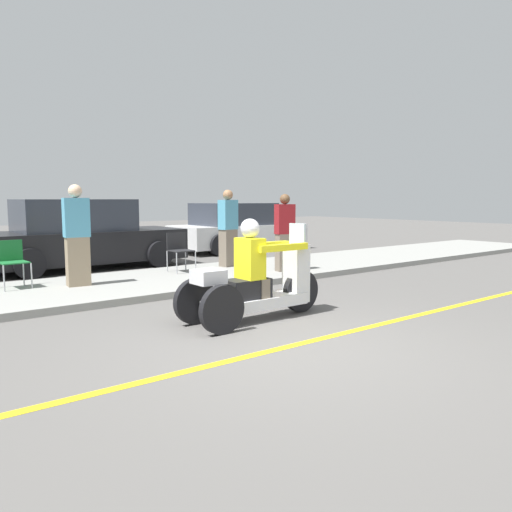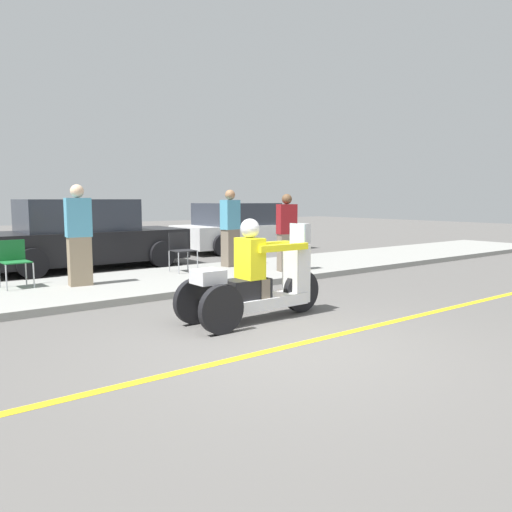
% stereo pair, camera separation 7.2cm
% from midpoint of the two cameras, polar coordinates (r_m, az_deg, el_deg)
% --- Properties ---
extents(ground_plane, '(60.00, 60.00, 0.00)m').
position_cam_midpoint_polar(ground_plane, '(5.72, 3.96, -10.32)').
color(ground_plane, '#565451').
extents(lane_stripe, '(24.00, 0.12, 0.01)m').
position_cam_midpoint_polar(lane_stripe, '(6.04, 7.45, -9.42)').
color(lane_stripe, gold).
rests_on(lane_stripe, ground).
extents(sidewalk_strip, '(28.00, 2.80, 0.12)m').
position_cam_midpoint_polar(sidewalk_strip, '(9.56, -14.57, -3.28)').
color(sidewalk_strip, gray).
rests_on(sidewalk_strip, ground).
extents(motorcycle_trike, '(2.23, 0.73, 1.40)m').
position_cam_midpoint_polar(motorcycle_trike, '(6.81, 0.27, -3.22)').
color(motorcycle_trike, black).
rests_on(motorcycle_trike, ground).
extents(spectator_end_of_line, '(0.43, 0.32, 1.64)m').
position_cam_midpoint_polar(spectator_end_of_line, '(10.62, 3.71, 2.51)').
color(spectator_end_of_line, '#726656').
rests_on(spectator_end_of_line, sidewalk_strip).
extents(spectator_with_child, '(0.45, 0.32, 1.74)m').
position_cam_midpoint_polar(spectator_with_child, '(11.39, -2.77, 3.04)').
color(spectator_with_child, '#726656').
rests_on(spectator_with_child, sidewalk_strip).
extents(spectator_by_tree, '(0.45, 0.30, 1.79)m').
position_cam_midpoint_polar(spectator_by_tree, '(9.35, -19.38, 2.05)').
color(spectator_by_tree, gray).
rests_on(spectator_by_tree, sidewalk_strip).
extents(folding_chair_set_back, '(0.49, 0.49, 0.82)m').
position_cam_midpoint_polar(folding_chair_set_back, '(9.64, -25.74, -0.25)').
color(folding_chair_set_back, '#A5A8AD').
rests_on(folding_chair_set_back, sidewalk_strip).
extents(folding_chair_curbside, '(0.48, 0.48, 0.82)m').
position_cam_midpoint_polar(folding_chair_curbside, '(10.71, -8.38, 0.95)').
color(folding_chair_curbside, '#A5A8AD').
rests_on(folding_chair_curbside, sidewalk_strip).
extents(parked_car_lot_center, '(4.28, 2.09, 1.52)m').
position_cam_midpoint_polar(parked_car_lot_center, '(15.98, -1.67, 3.18)').
color(parked_car_lot_center, silver).
rests_on(parked_car_lot_center, ground).
extents(parked_car_lot_right, '(4.56, 2.06, 1.65)m').
position_cam_midpoint_polar(parked_car_lot_right, '(12.57, -18.85, 2.15)').
color(parked_car_lot_right, black).
rests_on(parked_car_lot_right, ground).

